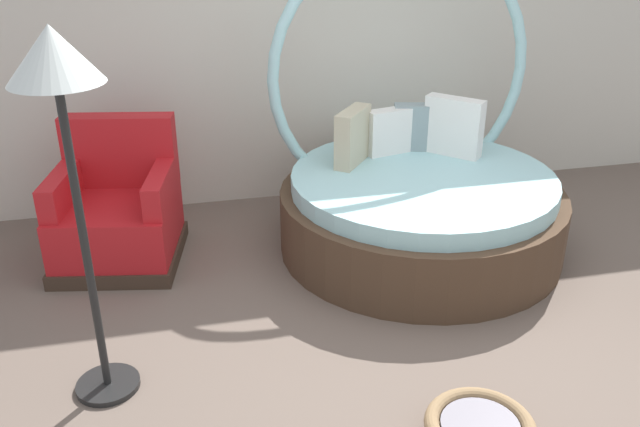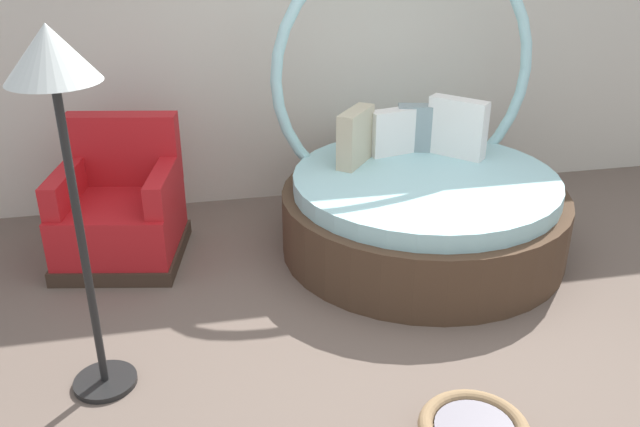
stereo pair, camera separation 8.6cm
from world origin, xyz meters
TOP-DOWN VIEW (x-y plane):
  - ground_plane at (0.00, 0.00)m, footprint 8.00×8.00m
  - back_wall at (0.00, 2.28)m, footprint 8.00×0.12m
  - round_daybed at (0.36, 1.17)m, footprint 1.97×1.97m
  - red_armchair at (-1.69, 1.42)m, footprint 0.93×0.93m
  - floor_lamp at (-1.72, 0.01)m, footprint 0.40×0.40m

SIDE VIEW (x-z plane):
  - ground_plane at x=0.00m, z-range -0.02..0.00m
  - red_armchair at x=-1.69m, z-range -0.14..0.80m
  - round_daybed at x=0.36m, z-range -0.66..1.44m
  - back_wall at x=0.00m, z-range 0.00..2.68m
  - floor_lamp at x=-1.72m, z-range 0.62..2.44m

